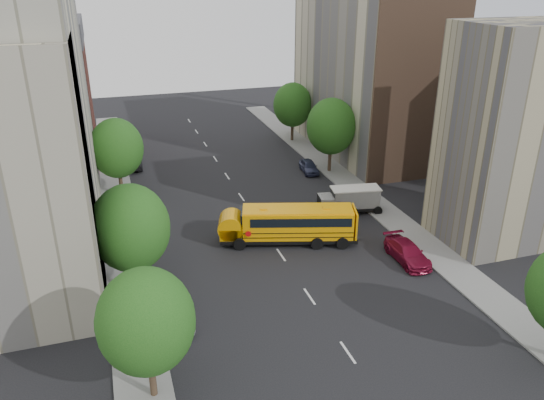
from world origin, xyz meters
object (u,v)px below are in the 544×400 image
street_tree_0 (146,322)px  street_tree_2 (117,148)px  street_tree_4 (331,126)px  parked_car_4 (309,166)px  parked_car_2 (130,160)px  parked_car_0 (179,312)px  school_bus (287,223)px  parked_car_3 (407,252)px  parked_car_1 (150,206)px  street_tree_5 (293,105)px  safari_truck (350,199)px  street_tree_1 (130,228)px

street_tree_0 → street_tree_2: 28.00m
street_tree_4 → parked_car_4: 4.96m
parked_car_2 → parked_car_0: bearing=94.7°
school_bus → parked_car_3: 9.52m
parked_car_1 → parked_car_2: size_ratio=0.76×
street_tree_0 → street_tree_5: 45.65m
street_tree_2 → safari_truck: 22.39m
street_tree_1 → parked_car_0: size_ratio=1.92×
safari_truck → parked_car_3: 9.43m
parked_car_0 → street_tree_0: bearing=70.4°
parked_car_4 → street_tree_0: bearing=-119.0°
street_tree_2 → parked_car_1: size_ratio=1.88×
street_tree_2 → street_tree_4: size_ratio=0.95×
street_tree_0 → street_tree_2: bearing=90.0°
safari_truck → street_tree_5: bearing=93.3°
street_tree_4 → parked_car_1: street_tree_4 is taller
street_tree_5 → parked_car_0: 39.60m
street_tree_0 → street_tree_1: street_tree_1 is taller
street_tree_0 → street_tree_4: street_tree_4 is taller
street_tree_2 → parked_car_4: 20.24m
street_tree_2 → parked_car_1: bearing=-66.7°
street_tree_0 → street_tree_4: 35.61m
parked_car_3 → parked_car_1: bearing=141.2°
street_tree_2 → parked_car_2: (1.40, 8.20, -4.08)m
parked_car_1 → parked_car_2: parked_car_2 is taller
parked_car_2 → parked_car_3: (18.40, -27.93, -0.04)m
parked_car_1 → parked_car_3: size_ratio=0.84×
street_tree_4 → parked_car_2: street_tree_4 is taller
parked_car_0 → school_bus: bearing=-140.7°
street_tree_2 → parked_car_4: bearing=1.4°
parked_car_2 → street_tree_1: bearing=90.1°
parked_car_1 → parked_car_0: bearing=84.7°
street_tree_0 → street_tree_1: 10.00m
parked_car_2 → parked_car_4: (18.40, -7.72, -0.09)m
street_tree_0 → parked_car_2: bearing=87.8°
safari_truck → parked_car_0: 20.95m
parked_car_4 → street_tree_5: bearing=85.0°
school_bus → parked_car_4: size_ratio=2.88×
street_tree_1 → street_tree_5: (22.00, 30.00, -0.25)m
safari_truck → street_tree_2: bearing=161.8°
street_tree_1 → parked_car_4: 27.42m
street_tree_4 → street_tree_1: bearing=-140.7°
street_tree_5 → street_tree_2: bearing=-151.4°
street_tree_0 → parked_car_4: 34.91m
parked_car_0 → parked_car_2: (-0.80, 30.26, 0.05)m
street_tree_1 → school_bus: size_ratio=0.71×
street_tree_1 → parked_car_1: bearing=80.3°
street_tree_0 → parked_car_1: bearing=84.5°
school_bus → safari_truck: bearing=44.1°
street_tree_0 → street_tree_5: bearing=61.2°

